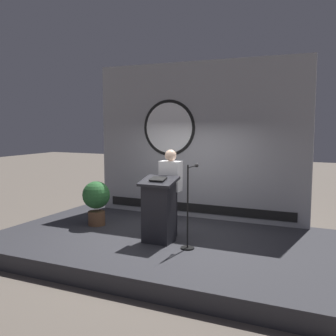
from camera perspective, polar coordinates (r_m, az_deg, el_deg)
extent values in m
plane|color=#6B6056|center=(7.81, -0.90, -11.97)|extent=(40.00, 40.00, 0.00)
cube|color=#333338|center=(7.77, -0.91, -10.92)|extent=(6.40, 4.00, 0.30)
cube|color=#9E9EA3|center=(9.12, 4.17, 3.92)|extent=(5.00, 0.10, 3.54)
cylinder|color=black|center=(9.33, 0.14, 5.75)|extent=(1.30, 0.02, 1.30)
cylinder|color=white|center=(9.32, 0.13, 5.75)|extent=(1.16, 0.02, 1.16)
cube|color=black|center=(9.26, 3.97, -5.71)|extent=(4.50, 0.02, 0.20)
cube|color=#26262B|center=(7.31, -1.33, -6.37)|extent=(0.52, 0.40, 1.09)
cube|color=#26262B|center=(7.21, -1.35, -1.90)|extent=(0.64, 0.50, 0.16)
cube|color=black|center=(7.18, -1.42, -1.56)|extent=(0.28, 0.20, 0.07)
cylinder|color=black|center=(7.75, 0.37, -6.45)|extent=(0.26, 0.26, 0.88)
cube|color=white|center=(7.62, 0.38, -1.15)|extent=(0.40, 0.24, 0.57)
sphere|color=beige|center=(7.58, 0.38, 1.81)|extent=(0.22, 0.22, 0.22)
cylinder|color=black|center=(7.07, 2.79, -11.31)|extent=(0.24, 0.24, 0.02)
cylinder|color=black|center=(6.89, 2.82, -5.60)|extent=(0.03, 0.03, 1.46)
cylinder|color=black|center=(6.97, 3.49, 0.21)|extent=(0.02, 0.41, 0.02)
sphere|color=#262626|center=(7.16, 4.09, 0.38)|extent=(0.07, 0.07, 0.07)
cylinder|color=brown|center=(8.72, -10.13, -7.04)|extent=(0.36, 0.36, 0.30)
sphere|color=#2D6B33|center=(8.62, -10.20, -3.80)|extent=(0.58, 0.58, 0.58)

